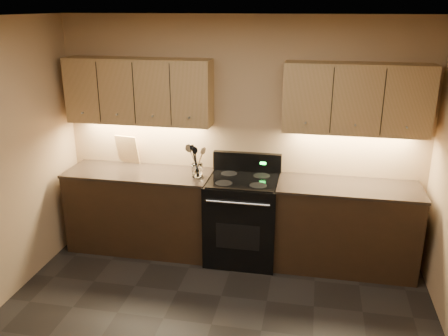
{
  "coord_description": "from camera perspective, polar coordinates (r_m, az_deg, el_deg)",
  "views": [
    {
      "loc": [
        0.78,
        -2.99,
        2.69
      ],
      "look_at": [
        -0.08,
        1.45,
        1.12
      ],
      "focal_mm": 38.0,
      "sensor_mm": 36.0,
      "label": 1
    }
  ],
  "objects": [
    {
      "name": "ceiling",
      "position": [
        3.09,
        -3.83,
        17.43
      ],
      "size": [
        4.0,
        4.0,
        0.0
      ],
      "primitive_type": "plane",
      "rotation": [
        3.14,
        0.0,
        0.0
      ],
      "color": "silver",
      "rests_on": "wall_back"
    },
    {
      "name": "wall_back",
      "position": [
        5.23,
        2.05,
        3.7
      ],
      "size": [
        4.0,
        0.04,
        2.6
      ],
      "primitive_type": "cube",
      "color": "tan",
      "rests_on": "ground"
    },
    {
      "name": "counter_left",
      "position": [
        5.52,
        -9.96,
        -4.97
      ],
      "size": [
        1.62,
        0.62,
        0.93
      ],
      "color": "black",
      "rests_on": "ground"
    },
    {
      "name": "counter_right",
      "position": [
        5.2,
        14.44,
        -6.86
      ],
      "size": [
        1.46,
        0.62,
        0.93
      ],
      "color": "black",
      "rests_on": "ground"
    },
    {
      "name": "stove",
      "position": [
        5.21,
        2.26,
        -6.01
      ],
      "size": [
        0.76,
        0.68,
        1.14
      ],
      "color": "black",
      "rests_on": "ground"
    },
    {
      "name": "upper_cab_left",
      "position": [
        5.26,
        -10.21,
        9.08
      ],
      "size": [
        1.6,
        0.3,
        0.7
      ],
      "primitive_type": "cube",
      "color": "tan",
      "rests_on": "wall_back"
    },
    {
      "name": "upper_cab_right",
      "position": [
        4.93,
        15.64,
        8.02
      ],
      "size": [
        1.44,
        0.3,
        0.7
      ],
      "primitive_type": "cube",
      "color": "tan",
      "rests_on": "wall_back"
    },
    {
      "name": "outlet_plate",
      "position": [
        5.62,
        -11.19,
        2.52
      ],
      "size": [
        0.08,
        0.01,
        0.12
      ],
      "primitive_type": "cube",
      "color": "#B2B5BA",
      "rests_on": "wall_back"
    },
    {
      "name": "utensil_crock",
      "position": [
        5.1,
        -3.25,
        -0.32
      ],
      "size": [
        0.14,
        0.14,
        0.15
      ],
      "color": "white",
      "rests_on": "counter_left"
    },
    {
      "name": "cutting_board",
      "position": [
        5.6,
        -11.55,
        2.2
      ],
      "size": [
        0.29,
        0.14,
        0.34
      ],
      "primitive_type": "cube",
      "rotation": [
        0.23,
        0.0,
        -0.18
      ],
      "color": "#D3B671",
      "rests_on": "counter_left"
    },
    {
      "name": "wooden_spoon",
      "position": [
        5.07,
        -3.59,
        0.86
      ],
      "size": [
        0.16,
        0.09,
        0.32
      ],
      "primitive_type": null,
      "rotation": [
        -0.02,
        0.34,
        0.15
      ],
      "color": "#D3B671",
      "rests_on": "utensil_crock"
    },
    {
      "name": "black_spoon",
      "position": [
        5.07,
        -3.24,
        1.02
      ],
      "size": [
        0.07,
        0.16,
        0.35
      ],
      "primitive_type": null,
      "rotation": [
        0.26,
        -0.05,
        0.15
      ],
      "color": "black",
      "rests_on": "utensil_crock"
    },
    {
      "name": "black_turner",
      "position": [
        5.03,
        -3.1,
        0.95
      ],
      "size": [
        0.18,
        0.12,
        0.37
      ],
      "primitive_type": null,
      "rotation": [
        -0.11,
        -0.19,
        0.42
      ],
      "color": "black",
      "rests_on": "utensil_crock"
    },
    {
      "name": "steel_skimmer",
      "position": [
        5.04,
        -2.88,
        0.9
      ],
      "size": [
        0.24,
        0.15,
        0.35
      ],
      "primitive_type": null,
      "rotation": [
        -0.08,
        -0.45,
        -0.15
      ],
      "color": "silver",
      "rests_on": "utensil_crock"
    }
  ]
}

